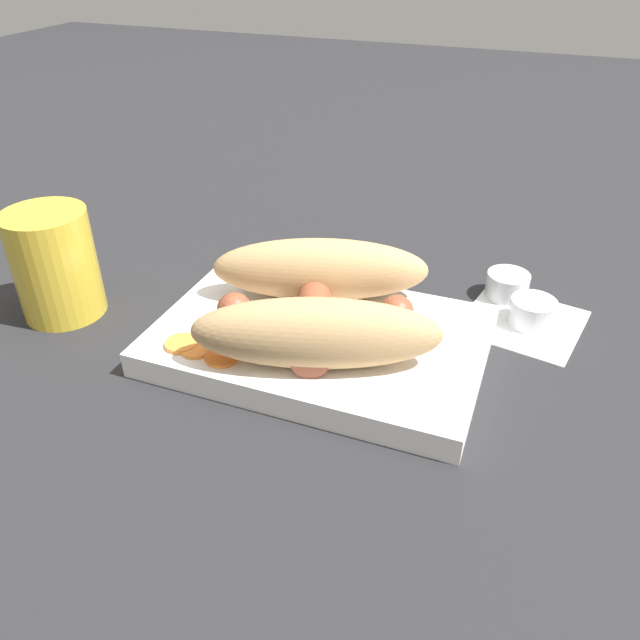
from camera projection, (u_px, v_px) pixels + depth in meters
name	position (u px, v px, depth m)	size (l,w,h in m)	color
ground_plane	(320.00, 351.00, 0.55)	(3.00, 3.00, 0.00)	#232326
food_tray	(320.00, 341.00, 0.54)	(0.28, 0.18, 0.02)	white
bread_roll	(319.00, 299.00, 0.52)	(0.24, 0.21, 0.06)	tan
sausage	(315.00, 311.00, 0.53)	(0.16, 0.14, 0.03)	brown
pickled_veggies	(207.00, 341.00, 0.52)	(0.08, 0.07, 0.00)	orange
napkin	(523.00, 321.00, 0.59)	(0.12, 0.12, 0.00)	white
condiment_cup_near	(532.00, 314.00, 0.58)	(0.04, 0.04, 0.03)	silver
condiment_cup_far	(507.00, 287.00, 0.62)	(0.04, 0.04, 0.03)	silver
drink_glass	(55.00, 264.00, 0.58)	(0.08, 0.08, 0.10)	gold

